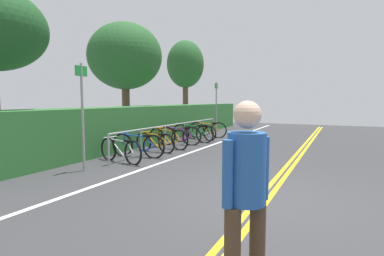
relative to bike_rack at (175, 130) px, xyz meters
The scene contains 19 objects.
ground_plane 6.26m from the bike_rack, 136.71° to the right, with size 34.76×12.30×0.05m, color #353538.
centre_line_yellow_inner 6.31m from the bike_rack, 136.18° to the right, with size 31.28×0.10×0.00m, color gold.
centre_line_yellow_outer 6.20m from the bike_rack, 137.25° to the right, with size 31.28×0.10×0.00m, color gold.
bike_lane_stripe_white 4.69m from the bike_rack, 167.00° to the right, with size 31.28×0.12×0.00m, color white.
bike_rack is the anchor object (origin of this frame).
bicycle_0 3.14m from the bike_rack, behind, with size 0.53×1.71×0.71m.
bicycle_1 2.27m from the bike_rack, behind, with size 0.46×1.79×0.75m.
bicycle_2 1.30m from the bike_rack, behind, with size 0.46×1.63×0.68m.
bicycle_3 0.55m from the bike_rack, behind, with size 0.48×1.78×0.75m.
bicycle_4 0.52m from the bike_rack, 10.85° to the left, with size 0.66×1.64×0.75m.
bicycle_5 1.39m from the bike_rack, ahead, with size 0.46×1.79×0.78m.
bicycle_6 2.25m from the bike_rack, ahead, with size 0.52×1.59×0.68m.
bicycle_7 3.08m from the bike_rack, ahead, with size 0.61×1.71×0.75m.
pedestrian 8.73m from the bike_rack, 147.08° to the right, with size 0.43×0.32×1.71m.
sign_post_near 4.41m from the bike_rack, behind, with size 0.36×0.06×2.57m.
sign_post_far 4.07m from the bike_rack, ahead, with size 0.36×0.06×2.54m.
hedge_backdrop 2.24m from the bike_rack, 47.84° to the left, with size 16.18×1.34×1.46m, color #2D6B30.
tree_mid 4.55m from the bike_rack, 68.38° to the left, with size 3.23×3.23×5.06m.
tree_far_right 8.28m from the bike_rack, 24.42° to the left, with size 2.23×2.23×5.25m.
Camera 1 is at (-5.25, -1.16, 1.72)m, focal length 28.87 mm.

